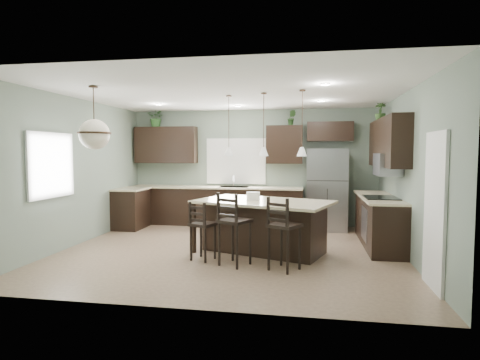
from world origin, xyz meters
name	(u,v)px	position (x,y,z in m)	size (l,w,h in m)	color
ground	(231,250)	(0.00, 0.00, 0.00)	(6.00, 6.00, 0.00)	#9E8466
pantry_door	(435,211)	(2.98, -1.55, 1.02)	(0.04, 0.82, 2.04)	white
window_back	(236,161)	(-0.40, 2.73, 1.55)	(1.35, 0.02, 1.00)	white
window_left	(51,165)	(-2.98, -0.80, 1.55)	(0.02, 1.10, 1.00)	white
left_return_cabs	(131,209)	(-2.70, 1.70, 0.45)	(0.60, 0.90, 0.90)	black
left_return_countertop	(132,189)	(-2.68, 1.70, 0.92)	(0.66, 0.96, 0.04)	beige
back_lower_cabs	(216,206)	(-0.85, 2.45, 0.45)	(4.20, 0.60, 0.90)	black
back_countertop	(216,187)	(-0.85, 2.43, 0.92)	(4.20, 0.66, 0.04)	beige
sink_inset	(234,187)	(-0.40, 2.43, 0.94)	(0.70, 0.45, 0.01)	gray
faucet	(234,181)	(-0.40, 2.40, 1.08)	(0.02, 0.02, 0.28)	silver
back_upper_left	(166,145)	(-2.15, 2.58, 1.95)	(1.55, 0.34, 0.90)	black
back_upper_right	(285,145)	(0.80, 2.58, 1.95)	(0.85, 0.34, 0.90)	black
fridge_header	(330,132)	(1.85, 2.58, 2.25)	(1.05, 0.34, 0.45)	black
right_lower_cabs	(379,222)	(2.70, 0.87, 0.45)	(0.60, 2.35, 0.90)	black
right_countertop	(378,197)	(2.68, 0.87, 0.92)	(0.66, 2.35, 0.04)	beige
cooktop	(381,198)	(2.68, 0.60, 0.94)	(0.58, 0.75, 0.02)	black
wall_oven_front	(364,224)	(2.40, 0.60, 0.45)	(0.01, 0.72, 0.60)	gray
right_upper_cabs	(388,143)	(2.83, 0.87, 1.95)	(0.34, 2.35, 0.90)	black
microwave	(388,164)	(2.78, 0.60, 1.55)	(0.40, 0.75, 0.40)	gray
refrigerator	(327,189)	(1.78, 2.28, 0.93)	(0.90, 0.74, 1.85)	gray
kitchen_island	(263,227)	(0.59, -0.06, 0.46)	(2.30, 1.31, 0.92)	black
serving_dish	(253,196)	(0.41, 0.01, 0.99)	(0.24, 0.24, 0.14)	white
bar_stool_left	(203,231)	(-0.33, -0.71, 0.49)	(0.36, 0.36, 0.97)	black
bar_stool_center	(235,229)	(0.24, -0.92, 0.58)	(0.43, 0.43, 1.15)	black
bar_stool_right	(284,234)	(1.02, -1.06, 0.56)	(0.41, 0.41, 1.11)	black
pendant_left	(229,126)	(-0.07, 0.17, 2.25)	(0.17, 0.17, 1.10)	white
pendant_center	(264,125)	(0.59, -0.06, 2.25)	(0.17, 0.17, 1.10)	white
pendant_right	(302,123)	(1.26, -0.29, 2.25)	(0.17, 0.17, 1.10)	white
chandelier	(94,118)	(-1.93, -1.20, 2.31)	(0.51, 0.51, 0.99)	beige
plant_back_left	(156,117)	(-2.38, 2.55, 2.64)	(0.42, 0.37, 0.47)	#2B5726
plant_back_right	(292,118)	(0.96, 2.55, 2.58)	(0.20, 0.16, 0.36)	#274920
plant_right_wall	(380,112)	(2.80, 1.61, 2.59)	(0.22, 0.22, 0.38)	#325224
room_shell	(231,156)	(0.00, 0.00, 1.70)	(6.00, 6.00, 6.00)	slate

